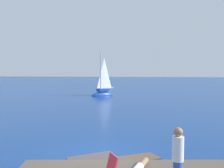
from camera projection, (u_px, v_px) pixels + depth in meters
ground_plane at (99, 157)px, 9.94m from camera, size 160.00×160.00×0.00m
sailboat_near at (103, 93)px, 31.11m from camera, size 3.06×2.89×5.98m
person_standing at (178, 158)px, 6.03m from camera, size 0.28×0.28×1.62m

